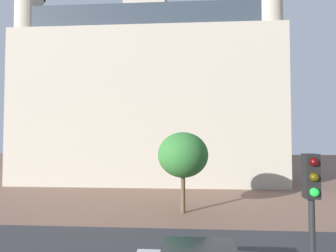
{
  "coord_description": "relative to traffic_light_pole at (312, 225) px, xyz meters",
  "views": [
    {
      "loc": [
        0.53,
        -1.1,
        5.09
      ],
      "look_at": [
        -0.18,
        10.49,
        5.52
      ],
      "focal_mm": 27.88,
      "sensor_mm": 36.0,
      "label": 1
    }
  ],
  "objects": [
    {
      "name": "landmark_building",
      "position": [
        -6.66,
        25.36,
        6.57
      ],
      "size": [
        28.47,
        11.89,
        31.85
      ],
      "color": "#B2A893",
      "rests_on": "ground_plane"
    },
    {
      "name": "traffic_light_pole",
      "position": [
        0.0,
        0.0,
        0.0
      ],
      "size": [
        0.28,
        0.34,
        4.72
      ],
      "color": "black",
      "rests_on": "ground_plane"
    },
    {
      "name": "tree_curb_far",
      "position": [
        -2.65,
        11.92,
        0.51
      ],
      "size": [
        3.34,
        3.34,
        5.32
      ],
      "color": "brown",
      "rests_on": "ground_plane"
    }
  ]
}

